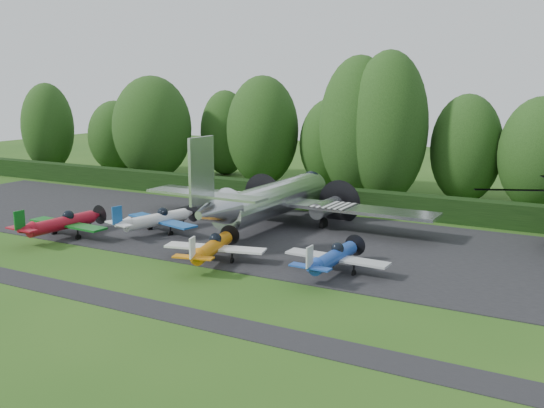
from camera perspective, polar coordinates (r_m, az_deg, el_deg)
The scene contains 19 objects.
ground at distance 38.67m, azimuth -11.00°, elevation -5.63°, with size 160.00×160.00×0.00m, color #214914.
apron at distance 46.50m, azimuth -3.15°, elevation -2.56°, with size 70.00×18.00×0.01m, color black.
taxiway_verge at distance 34.51m, azimuth -17.39°, elevation -8.03°, with size 70.00×2.00×0.00m, color black.
hedgerow at distance 55.92m, azimuth 2.79°, elevation -0.20°, with size 90.00×1.60×2.00m, color black.
transport_plane at distance 47.26m, azimuth -0.01°, elevation 0.47°, with size 25.19×19.32×8.07m.
light_plane_red at distance 46.69m, azimuth -19.14°, elevation -1.71°, with size 7.05×7.41×2.71m.
light_plane_white at distance 46.22m, azimuth -10.80°, elevation -1.43°, with size 6.91×7.26×2.65m.
light_plane_orange at distance 38.19m, azimuth -5.62°, elevation -4.07°, with size 6.51×6.85×2.50m.
light_plane_blue at distance 36.09m, azimuth 5.83°, elevation -5.00°, with size 6.44×6.77×2.47m.
tree_0 at distance 75.11m, azimuth -4.41°, elevation 6.69°, with size 6.13×6.13×10.36m.
tree_1 at distance 67.00m, azimuth -0.89°, elevation 6.89°, with size 7.91×7.91×12.02m.
tree_4 at distance 83.63m, azimuth -20.36°, elevation 6.79°, with size 6.54×6.54×11.24m.
tree_5 at distance 57.70m, azimuth 23.94°, elevation 4.26°, with size 7.15×7.15×10.10m.
tree_7 at distance 65.51m, azimuth 5.60°, elevation 5.69°, with size 6.83×6.83×9.64m.
tree_8 at distance 59.60m, azimuth 17.81°, elevation 4.94°, with size 6.59×6.59×10.23m.
tree_9 at distance 80.11m, azimuth -14.52°, elevation 6.18°, with size 6.82×6.82×9.04m.
tree_10 at distance 72.61m, azimuth -11.21°, elevation 7.03°, with size 9.18×9.18×12.05m.
tree_11 at distance 59.50m, azimuth 8.18°, elevation 7.10°, with size 7.71×7.71×13.82m.
tree_12 at distance 57.96m, azimuth 10.86°, elevation 7.09°, with size 7.40×7.40×14.20m.
Camera 1 is at (23.84, -28.35, 11.09)m, focal length 40.00 mm.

